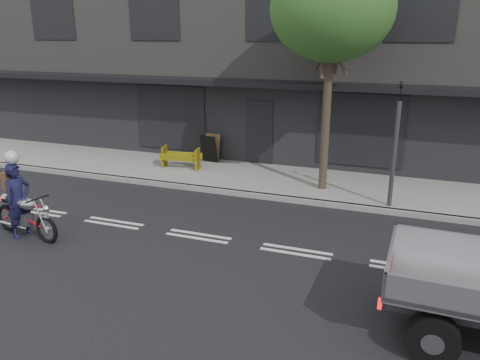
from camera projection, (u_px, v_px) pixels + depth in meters
name	position (u px, v px, depth m)	size (l,w,h in m)	color
ground	(199.00, 236.00, 11.24)	(80.00, 80.00, 0.00)	black
sidewalk	(258.00, 179.00, 15.43)	(32.00, 3.20, 0.15)	gray
kerb	(242.00, 194.00, 13.99)	(32.00, 0.20, 0.15)	gray
building_main	(306.00, 49.00, 20.15)	(26.00, 10.00, 8.00)	slate
street_tree	(332.00, 9.00, 12.69)	(3.40, 3.40, 6.74)	#382B21
traffic_light_pole	(394.00, 152.00, 12.37)	(0.12, 0.12, 3.50)	#2D2D30
motorcycle	(25.00, 215.00, 11.08)	(2.10, 0.62, 1.09)	black
rider	(18.00, 200.00, 11.03)	(0.66, 0.43, 1.80)	#141335
construction_barrier	(178.00, 159.00, 16.08)	(1.37, 0.55, 0.77)	yellow
sandwich_board	(209.00, 149.00, 16.96)	(0.62, 0.42, 0.99)	black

